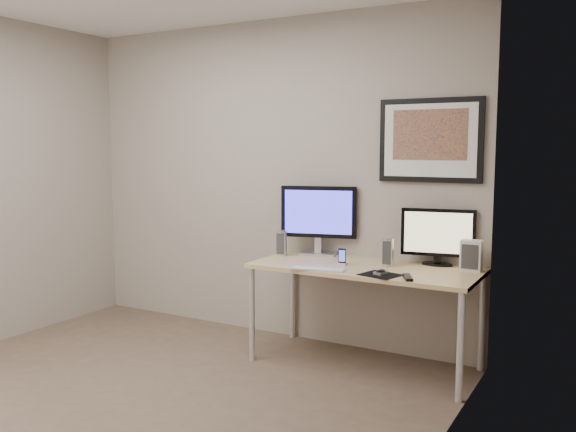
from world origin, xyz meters
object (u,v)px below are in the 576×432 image
monitor_large (318,217)px  speaker_left (282,243)px  speaker_right (388,252)px  keyboard (318,269)px  desk (365,275)px  framed_art (430,140)px  phone_dock (342,257)px  fan_unit (471,256)px  monitor_tv (438,235)px

monitor_large → speaker_left: size_ratio=2.96×
speaker_right → keyboard: speaker_right is taller
speaker_left → speaker_right: speaker_right is taller
desk → speaker_left: (-0.73, 0.08, 0.16)m
keyboard → framed_art: bearing=36.2°
framed_art → phone_dock: 1.04m
speaker_left → desk: bearing=-17.5°
speaker_right → keyboard: bearing=-139.2°
speaker_left → fan_unit: 1.43m
desk → keyboard: 0.38m
monitor_large → speaker_right: monitor_large is taller
speaker_right → desk: bearing=-151.5°
speaker_left → phone_dock: (0.57, -0.12, -0.04)m
desk → keyboard: (-0.23, -0.29, 0.07)m
framed_art → speaker_left: (-1.08, -0.26, -0.79)m
desk → fan_unit: (0.70, 0.20, 0.17)m
monitor_tv → speaker_right: size_ratio=2.61×
keyboard → fan_unit: size_ratio=1.77×
desk → framed_art: bearing=43.5°
framed_art → monitor_large: framed_art is taller
speaker_left → keyboard: bearing=-47.9°
framed_art → speaker_right: framed_art is taller
fan_unit → speaker_right: bearing=-170.6°
phone_dock → keyboard: (-0.07, -0.25, -0.05)m
desk → phone_dock: phone_dock is taller
keyboard → speaker_right: bearing=35.3°
monitor_tv → keyboard: size_ratio=1.36×
monitor_tv → speaker_left: size_ratio=2.62×
framed_art → speaker_right: size_ratio=3.78×
desk → phone_dock: size_ratio=13.27×
monitor_tv → speaker_right: (-0.30, -0.19, -0.12)m
speaker_right → phone_dock: size_ratio=1.64×
monitor_tv → speaker_left: bearing=179.4°
monitor_large → speaker_left: monitor_large is taller
framed_art → fan_unit: size_ratio=3.51×
fan_unit → framed_art: bearing=157.6°
framed_art → monitor_tv: bearing=-30.5°
desk → framed_art: 1.07m
monitor_large → phone_dock: 0.50m
monitor_large → speaker_right: 0.68m
speaker_left → speaker_right: size_ratio=0.99×
monitor_large → fan_unit: 1.21m
fan_unit → desk: bearing=-165.4°
monitor_large → speaker_right: (0.63, -0.15, -0.20)m
speaker_right → speaker_left: bearing=175.9°
speaker_left → framed_art: bearing=1.8°
monitor_large → monitor_tv: monitor_large is taller
framed_art → monitor_tv: framed_art is taller
speaker_left → keyboard: size_ratio=0.52×
desk → speaker_left: 0.75m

